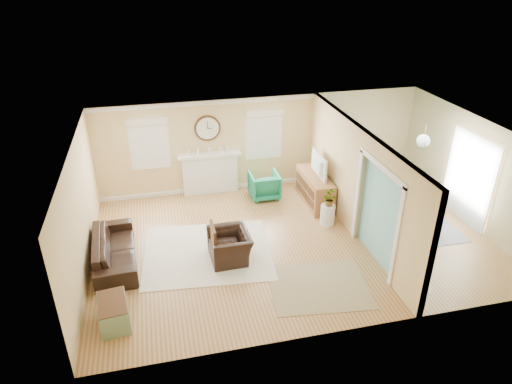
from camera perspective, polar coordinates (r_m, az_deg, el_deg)
floor at (r=10.75m, az=4.54°, el=-5.96°), size 9.00×9.00×0.00m
wall_back at (r=12.74m, az=0.74°, el=6.20°), size 9.00×0.02×2.60m
wall_front at (r=7.73m, az=11.58°, el=-9.67°), size 9.00×0.02×2.60m
wall_left at (r=9.82m, az=-21.11°, el=-2.51°), size 0.02×6.00×2.60m
wall_right at (r=12.17m, az=25.47°, el=2.39°), size 0.02×6.00×2.60m
ceiling at (r=9.58m, az=5.11°, el=7.16°), size 9.00×6.00×0.02m
partition at (r=10.83m, az=12.02°, el=1.97°), size 0.17×6.00×2.60m
fireplace at (r=12.65m, az=-5.76°, el=2.45°), size 1.70×0.30×1.17m
wall_clock at (r=12.26m, az=-6.09°, el=7.94°), size 0.70×0.07×0.70m
window_left at (r=12.24m, az=-13.28°, el=6.36°), size 1.05×0.13×1.42m
window_right at (r=12.58m, az=1.03°, el=7.67°), size 1.05×0.13×1.42m
french_doors at (r=12.22m, az=25.12°, el=1.52°), size 0.06×1.70×2.20m
pendant at (r=10.99m, az=20.17°, el=6.02°), size 0.30×0.30×0.55m
rug_cream at (r=10.34m, az=-6.07°, el=-7.49°), size 3.00×2.67×0.01m
rug_jute at (r=9.42m, az=7.86°, el=-11.59°), size 2.12×1.81×0.01m
rug_grey at (r=12.11m, az=17.41°, el=-3.11°), size 2.22×2.77×0.01m
sofa at (r=10.28m, az=-17.28°, el=-6.89°), size 0.98×2.21×0.63m
eames_chair at (r=9.96m, az=-3.30°, el=-6.72°), size 0.88×1.00×0.63m
green_chair at (r=12.41m, az=1.03°, el=0.84°), size 0.77×0.79×0.72m
trunk at (r=8.79m, az=-17.38°, el=-14.17°), size 0.60×0.88×0.48m
credenza at (r=12.22m, az=7.32°, el=0.39°), size 0.56×1.64×0.80m
tv at (r=11.92m, az=7.43°, el=3.35°), size 0.14×1.01×0.58m
garden_stool at (r=11.33m, az=8.93°, el=-2.82°), size 0.35×0.35×0.52m
potted_plant at (r=11.11m, az=9.09°, el=-0.82°), size 0.33×0.37×0.38m
dining_table at (r=11.96m, az=17.61°, el=-1.79°), size 1.33×1.99×0.65m
dining_chair_n at (r=12.74m, az=14.94°, el=1.61°), size 0.48×0.48×0.95m
dining_chair_s at (r=11.03m, az=20.66°, el=-3.22°), size 0.52×0.52×1.03m
dining_chair_w at (r=11.50m, az=14.69°, el=-1.39°), size 0.45×0.45×0.91m
dining_chair_e at (r=12.07m, az=20.24°, el=-0.68°), size 0.48×0.48×0.95m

